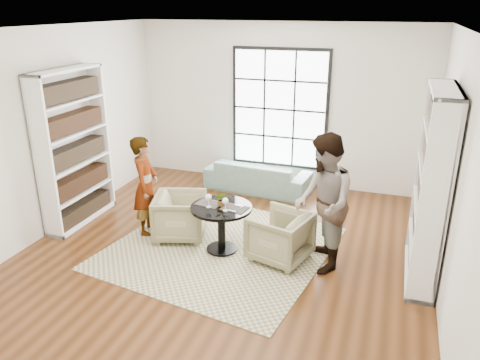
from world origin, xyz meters
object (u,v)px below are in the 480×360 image
(pedestal_table, at_px, (221,219))
(person_right, at_px, (323,203))
(armchair_left, at_px, (181,216))
(person_left, at_px, (146,186))
(wine_glass_right, at_px, (225,202))
(wine_glass_left, at_px, (208,198))
(flower_centerpiece, at_px, (222,199))
(armchair_right, at_px, (280,237))
(sofa, at_px, (258,176))

(pedestal_table, bearing_deg, person_right, 1.41)
(pedestal_table, bearing_deg, armchair_left, 165.31)
(person_left, xyz_separation_m, wine_glass_right, (1.37, -0.30, 0.06))
(person_right, xyz_separation_m, wine_glass_left, (-1.53, -0.11, -0.09))
(pedestal_table, bearing_deg, flower_centerpiece, 89.38)
(wine_glass_left, bearing_deg, armchair_right, 6.36)
(wine_glass_right, bearing_deg, sofa, 96.53)
(sofa, bearing_deg, person_left, 68.87)
(person_left, distance_m, flower_centerpiece, 1.28)
(person_right, height_order, flower_centerpiece, person_right)
(pedestal_table, height_order, person_left, person_left)
(armchair_left, distance_m, person_left, 0.69)
(pedestal_table, bearing_deg, armchair_right, 2.35)
(armchair_left, xyz_separation_m, armchair_right, (1.55, -0.16, -0.00))
(pedestal_table, bearing_deg, person_left, 171.54)
(pedestal_table, height_order, wine_glass_left, wine_glass_left)
(sofa, xyz_separation_m, person_left, (-1.09, -2.19, 0.47))
(sofa, xyz_separation_m, person_right, (1.56, -2.35, 0.62))
(sofa, xyz_separation_m, armchair_left, (-0.54, -2.19, 0.06))
(person_right, bearing_deg, flower_centerpiece, -108.44)
(sofa, height_order, wine_glass_right, wine_glass_right)
(sofa, distance_m, armchair_left, 2.26)
(pedestal_table, height_order, armchair_right, pedestal_table)
(pedestal_table, xyz_separation_m, wine_glass_right, (0.10, -0.11, 0.32))
(wine_glass_right, bearing_deg, armchair_left, 159.86)
(flower_centerpiece, bearing_deg, wine_glass_left, -144.99)
(armchair_left, relative_size, person_right, 0.41)
(armchair_left, xyz_separation_m, person_left, (-0.55, 0.00, 0.41))
(armchair_left, height_order, wine_glass_right, wine_glass_right)
(pedestal_table, distance_m, flower_centerpiece, 0.29)
(wine_glass_right, bearing_deg, flower_centerpiece, 125.04)
(armchair_left, height_order, armchair_right, armchair_left)
(armchair_left, relative_size, wine_glass_right, 3.97)
(pedestal_table, distance_m, armchair_left, 0.76)
(armchair_left, bearing_deg, sofa, -30.65)
(pedestal_table, xyz_separation_m, wine_glass_left, (-0.15, -0.08, 0.32))
(person_right, distance_m, flower_centerpiece, 1.38)
(person_left, height_order, person_right, person_right)
(pedestal_table, bearing_deg, wine_glass_left, -154.04)
(armchair_right, bearing_deg, flower_centerpiece, -73.99)
(sofa, height_order, armchair_left, armchair_left)
(pedestal_table, distance_m, wine_glass_left, 0.36)
(armchair_left, relative_size, flower_centerpiece, 3.67)
(sofa, relative_size, person_left, 1.28)
(armchair_right, bearing_deg, wine_glass_left, -67.67)
(person_left, distance_m, wine_glass_right, 1.41)
(armchair_right, height_order, flower_centerpiece, flower_centerpiece)
(person_left, bearing_deg, flower_centerpiece, -111.96)
(pedestal_table, relative_size, armchair_right, 1.14)
(armchair_left, xyz_separation_m, wine_glass_right, (0.82, -0.30, 0.47))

